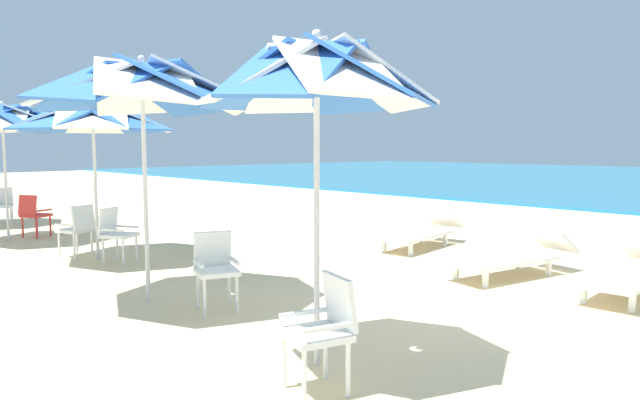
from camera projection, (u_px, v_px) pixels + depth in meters
ground_plane at (476, 303)px, 6.52m from camera, size 80.00×80.00×0.00m
beach_umbrella_0 at (317, 80)px, 4.47m from camera, size 1.96×1.96×2.74m
plastic_chair_0 at (324, 326)px, 4.15m from camera, size 0.54×0.57×0.87m
beach_umbrella_1 at (142, 88)px, 6.33m from camera, size 2.61×2.61×2.84m
plastic_chair_1 at (215, 265)px, 6.24m from camera, size 0.59×0.56×0.87m
beach_umbrella_2 at (93, 118)px, 8.85m from camera, size 2.58×2.58×2.59m
plastic_chair_2 at (78, 227)px, 9.22m from camera, size 0.59×0.57×0.87m
plastic_chair_3 at (116, 232)px, 8.74m from camera, size 0.62×0.61×0.87m
beach_umbrella_3 at (2, 120)px, 10.62m from camera, size 2.55×2.55×2.67m
plastic_chair_4 at (33, 213)px, 11.18m from camera, size 0.60×0.61×0.87m
plastic_chair_7 at (3, 204)px, 13.01m from camera, size 0.58×0.55×0.87m
sun_lounger_0 at (630, 271)px, 6.92m from camera, size 0.74×2.17×0.62m
sun_lounger_1 at (513, 256)px, 7.87m from camera, size 1.04×2.23×0.62m
sun_lounger_2 at (422, 232)px, 10.14m from camera, size 0.91×2.21×0.62m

